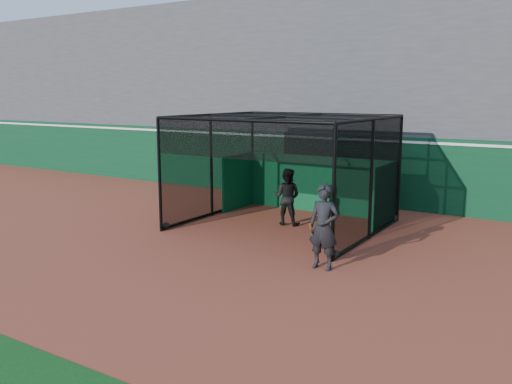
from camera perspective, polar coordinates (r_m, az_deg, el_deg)
The scene contains 6 objects.
ground at distance 13.63m, azimuth -8.30°, elevation -6.66°, with size 120.00×120.00×0.00m, color brown.
outfield_wall at distance 20.43m, azimuth 7.23°, elevation 2.74°, with size 50.00×0.50×2.50m.
grandstand at distance 23.74m, azimuth 11.34°, elevation 11.38°, with size 50.00×7.85×8.95m.
batting_cage at distance 16.19m, azimuth 3.01°, elevation 2.08°, with size 5.51×5.04×3.29m.
batter at distance 16.47m, azimuth 3.28°, elevation -0.50°, with size 0.84×0.66×1.74m, color black.
on_deck_player at distance 12.36m, azimuth 7.13°, elevation -3.71°, with size 0.71×0.47×1.96m.
Camera 1 is at (8.51, -9.88, 3.95)m, focal length 38.00 mm.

